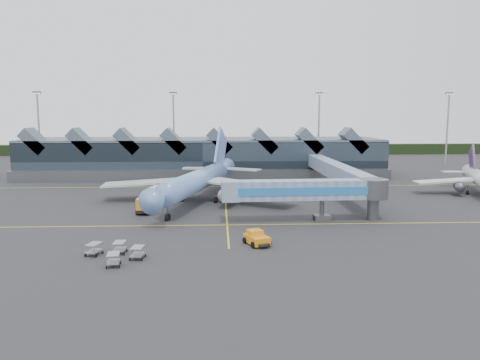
{
  "coord_description": "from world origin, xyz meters",
  "views": [
    {
      "loc": [
        -1.08,
        -73.23,
        15.66
      ],
      "look_at": [
        2.31,
        2.52,
        5.0
      ],
      "focal_mm": 35.0,
      "sensor_mm": 36.0,
      "label": 1
    }
  ],
  "objects_px": {
    "main_airliner": "(199,180)",
    "pushback_tug": "(257,238)",
    "jet_bridge": "(316,191)",
    "fuel_truck": "(146,201)"
  },
  "relations": [
    {
      "from": "fuel_truck",
      "to": "main_airliner",
      "type": "bearing_deg",
      "value": 39.91
    },
    {
      "from": "jet_bridge",
      "to": "fuel_truck",
      "type": "xyz_separation_m",
      "value": [
        -26.2,
        8.48,
        -2.84
      ]
    },
    {
      "from": "fuel_truck",
      "to": "pushback_tug",
      "type": "xyz_separation_m",
      "value": [
        16.5,
        -20.89,
        -0.85
      ]
    },
    {
      "from": "main_airliner",
      "to": "fuel_truck",
      "type": "distance_m",
      "value": 11.42
    },
    {
      "from": "jet_bridge",
      "to": "pushback_tug",
      "type": "bearing_deg",
      "value": -130.59
    },
    {
      "from": "main_airliner",
      "to": "pushback_tug",
      "type": "xyz_separation_m",
      "value": [
        8.16,
        -28.33,
        -3.19
      ]
    },
    {
      "from": "jet_bridge",
      "to": "main_airliner",
      "type": "bearing_deg",
      "value": 135.72
    },
    {
      "from": "main_airliner",
      "to": "pushback_tug",
      "type": "distance_m",
      "value": 29.66
    },
    {
      "from": "jet_bridge",
      "to": "fuel_truck",
      "type": "bearing_deg",
      "value": 159.5
    },
    {
      "from": "pushback_tug",
      "to": "fuel_truck",
      "type": "bearing_deg",
      "value": 106.34
    }
  ]
}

